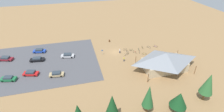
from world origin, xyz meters
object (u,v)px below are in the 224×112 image
Objects in this scene: bicycle_yellow_edge_north at (142,48)px; car_black_near_entry at (37,59)px; bicycle_teal_back_row at (139,50)px; bicycle_white_near_porch at (149,47)px; bicycle_red_yard_front at (135,52)px; car_maroon_inner_stall at (6,59)px; pine_far_east at (208,84)px; bicycle_purple_lone_west at (155,46)px; visitor_crossing_yard at (120,51)px; lot_sign at (102,52)px; car_silver_end_stall at (68,55)px; pine_east at (149,96)px; car_tan_mid_lot at (57,74)px; bicycle_yellow_near_sign at (144,54)px; bicycle_black_yard_left at (125,50)px; bicycle_white_lone_east at (128,52)px; bike_pavilion at (165,60)px; bicycle_silver_trailside at (126,54)px; pine_far_west at (179,100)px; pine_mideast at (112,105)px; car_red_second_row at (31,73)px; bicycle_orange_mid_cluster at (157,53)px; bicycle_blue_yard_center at (140,52)px; trash_bin at (109,41)px; car_blue_far_end at (39,51)px; car_green_by_curb at (9,79)px; bicycle_green_yard_right at (131,50)px.

car_black_near_entry reaches higher than bicycle_yellow_edge_north.
bicycle_white_near_porch reaches higher than bicycle_teal_back_row.
car_maroon_inner_stall is (45.01, -6.17, 0.36)m from bicycle_red_yard_front.
pine_far_east is 28.91m from bicycle_purple_lone_west.
bicycle_teal_back_row is at bearing -179.09° from visitor_crossing_yard.
lot_sign is 14.19m from bicycle_teal_back_row.
car_silver_end_stall reaches higher than bicycle_purple_lone_west.
pine_east is 1.74× the size of car_tan_mid_lot.
pine_far_east is at bearing 102.53° from bicycle_yellow_near_sign.
bicycle_yellow_near_sign is 0.90× the size of bicycle_black_yard_left.
bicycle_teal_back_row is 0.99× the size of bicycle_white_near_porch.
bicycle_purple_lone_west is 0.83× the size of bicycle_black_yard_left.
pine_east is 31.91m from bicycle_white_near_porch.
bicycle_white_lone_east is 2.96m from visitor_crossing_yard.
bicycle_white_near_porch is at bearing -95.45° from bike_pavilion.
pine_far_west is at bearing 97.14° from bicycle_silver_trailside.
bicycle_black_yard_left is 0.39× the size of car_tan_mid_lot.
bicycle_silver_trailside is 1.07× the size of bicycle_purple_lone_west.
bicycle_black_yard_left is 0.36× the size of car_black_near_entry.
visitor_crossing_yard reaches higher than bicycle_white_lone_east.
pine_mideast is 35.36m from car_black_near_entry.
bicycle_yellow_near_sign is 0.30× the size of car_maroon_inner_stall.
lot_sign is 24.20m from car_red_second_row.
car_maroon_inner_stall is (52.72, -9.09, 0.37)m from bicycle_orange_mid_cluster.
car_tan_mid_lot is at bearing 162.46° from car_red_second_row.
bicycle_blue_yard_center is 47.19m from car_maroon_inner_stall.
car_tan_mid_lot is (35.45, 4.32, 0.36)m from bicycle_orange_mid_cluster.
car_maroon_inner_stall is at bearing -9.63° from bicycle_silver_trailside.
bicycle_black_yard_left is 0.98× the size of visitor_crossing_yard.
bike_pavilion is 3.10× the size of car_maroon_inner_stall.
trash_bin is 0.56× the size of bicycle_teal_back_row.
bicycle_black_yard_left is 0.37× the size of car_blue_far_end.
bicycle_teal_back_row is at bearing 167.09° from bicycle_black_yard_left.
car_black_near_entry reaches higher than bicycle_red_yard_front.
bicycle_white_lone_east is 1.07× the size of bicycle_red_yard_front.
lot_sign is at bearing -1.23° from visitor_crossing_yard.
car_green_by_curb is (43.34, 7.57, 0.39)m from bicycle_teal_back_row.
bicycle_teal_back_row is (-14.15, 0.02, -1.06)m from lot_sign.
bicycle_blue_yard_center is at bearing 171.97° from lot_sign.
bike_pavilion reaches higher than car_maroon_inner_stall.
bicycle_white_lone_east is at bearing -162.93° from car_tan_mid_lot.
pine_east is at bearing 133.12° from car_black_near_entry.
bicycle_green_yard_right reaches higher than bicycle_silver_trailside.
bike_pavilion reaches higher than bicycle_teal_back_row.
bicycle_red_yard_front is at bearing -72.41° from pine_far_east.
pine_mideast reaches higher than bicycle_green_yard_right.
bicycle_teal_back_row is at bearing -76.64° from bike_pavilion.
bicycle_blue_yard_center reaches higher than bicycle_yellow_near_sign.
lot_sign is 1.58× the size of bicycle_orange_mid_cluster.
bicycle_silver_trailside is at bearing 4.78° from bicycle_blue_yard_center.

